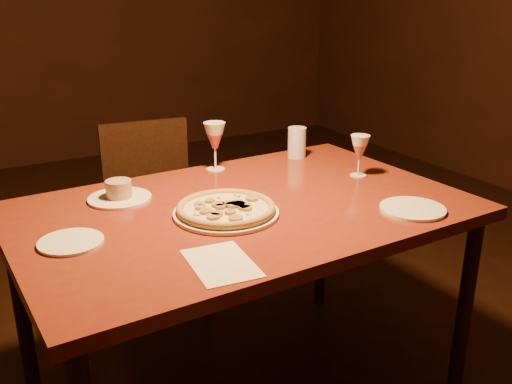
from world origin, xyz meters
TOP-DOWN VIEW (x-y plane):
  - floor at (0.00, 0.00)m, footprint 7.00×7.00m
  - dining_table at (-0.03, -0.22)m, footprint 1.56×1.03m
  - chair_far at (-0.02, 0.71)m, footprint 0.49×0.49m
  - pizza_plate at (-0.12, -0.27)m, footprint 0.35×0.35m
  - ramekin_saucer at (-0.38, 0.05)m, footprint 0.22×0.22m
  - wine_glass_far at (0.07, 0.19)m, footprint 0.09×0.09m
  - wine_glass_right at (0.53, -0.16)m, footprint 0.08×0.08m
  - water_tumbler at (0.47, 0.18)m, footprint 0.08×0.08m
  - side_plate_left at (-0.61, -0.24)m, footprint 0.19×0.19m
  - side_plate_near at (0.45, -0.55)m, footprint 0.22×0.22m
  - menu_card at (-0.29, -0.57)m, footprint 0.19×0.26m

SIDE VIEW (x-z plane):
  - floor at x=0.00m, z-range 0.00..0.00m
  - chair_far at x=-0.02m, z-range 0.06..0.97m
  - dining_table at x=-0.03m, z-range 0.34..1.16m
  - menu_card at x=-0.29m, z-range 0.82..0.82m
  - side_plate_left at x=-0.61m, z-range 0.82..0.83m
  - side_plate_near at x=0.45m, z-range 0.82..0.83m
  - pizza_plate at x=-0.12m, z-range 0.82..0.86m
  - ramekin_saucer at x=-0.38m, z-range 0.81..0.88m
  - water_tumbler at x=0.47m, z-range 0.82..0.96m
  - wine_glass_right at x=0.53m, z-range 0.82..0.99m
  - wine_glass_far at x=0.07m, z-range 0.82..1.02m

